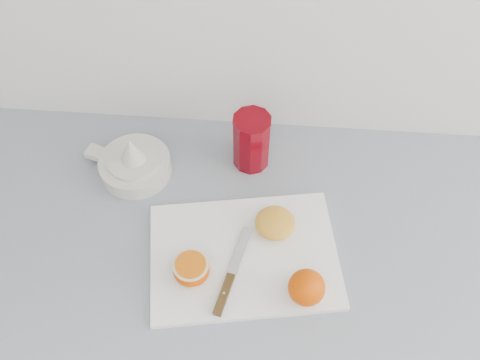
# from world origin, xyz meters

# --- Properties ---
(counter) EXTENTS (2.49, 0.64, 0.89)m
(counter) POSITION_xyz_m (-0.06, 1.70, 0.45)
(counter) COLOR white
(counter) RESTS_ON ground
(cutting_board) EXTENTS (0.39, 0.31, 0.01)m
(cutting_board) POSITION_xyz_m (0.01, 1.66, 0.90)
(cutting_board) COLOR white
(cutting_board) RESTS_ON counter
(whole_orange) EXTENTS (0.07, 0.07, 0.07)m
(whole_orange) POSITION_xyz_m (0.12, 1.58, 0.93)
(whole_orange) COLOR #E35000
(whole_orange) RESTS_ON cutting_board
(half_orange) EXTENTS (0.07, 0.07, 0.04)m
(half_orange) POSITION_xyz_m (-0.08, 1.61, 0.92)
(half_orange) COLOR #E35000
(half_orange) RESTS_ON cutting_board
(squeezed_shell) EXTENTS (0.08, 0.08, 0.03)m
(squeezed_shell) POSITION_xyz_m (0.06, 1.72, 0.92)
(squeezed_shell) COLOR gold
(squeezed_shell) RESTS_ON cutting_board
(paring_knife) EXTENTS (0.06, 0.18, 0.01)m
(paring_knife) POSITION_xyz_m (-0.02, 1.59, 0.91)
(paring_knife) COLOR #4B3418
(paring_knife) RESTS_ON cutting_board
(citrus_juicer) EXTENTS (0.19, 0.15, 0.10)m
(citrus_juicer) POSITION_xyz_m (-0.24, 1.84, 0.92)
(citrus_juicer) COLOR silver
(citrus_juicer) RESTS_ON counter
(red_tumbler) EXTENTS (0.08, 0.08, 0.13)m
(red_tumbler) POSITION_xyz_m (0.01, 1.89, 0.95)
(red_tumbler) COLOR #6F000B
(red_tumbler) RESTS_ON counter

